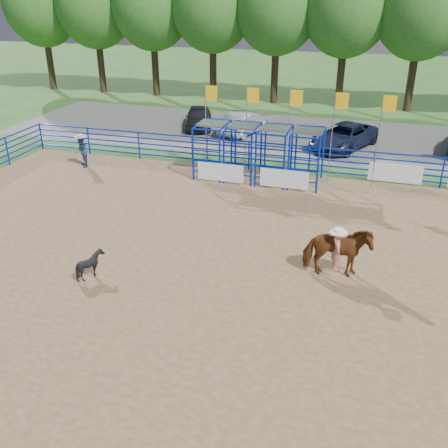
% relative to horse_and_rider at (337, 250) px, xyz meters
% --- Properties ---
extents(ground, '(120.00, 120.00, 0.00)m').
position_rel_horse_and_rider_xyz_m(ground, '(-2.11, -0.90, -0.94)').
color(ground, '#3B6227').
rests_on(ground, ground).
extents(arena_dirt, '(30.00, 20.00, 0.02)m').
position_rel_horse_and_rider_xyz_m(arena_dirt, '(-2.11, -0.90, -0.93)').
color(arena_dirt, olive).
rests_on(arena_dirt, ground).
extents(gravel_strip, '(40.00, 10.00, 0.01)m').
position_rel_horse_and_rider_xyz_m(gravel_strip, '(-2.11, 16.10, -0.94)').
color(gravel_strip, slate).
rests_on(gravel_strip, ground).
extents(horse_and_rider, '(2.19, 1.27, 2.31)m').
position_rel_horse_and_rider_xyz_m(horse_and_rider, '(0.00, 0.00, 0.00)').
color(horse_and_rider, brown).
rests_on(horse_and_rider, arena_dirt).
extents(calf, '(1.02, 0.96, 0.91)m').
position_rel_horse_and_rider_xyz_m(calf, '(-7.39, -2.29, -0.47)').
color(calf, black).
rests_on(calf, arena_dirt).
extents(spectator_cowboy, '(0.95, 0.98, 1.64)m').
position_rel_horse_and_rider_xyz_m(spectator_cowboy, '(-13.31, 7.08, -0.09)').
color(spectator_cowboy, navy).
rests_on(spectator_cowboy, arena_dirt).
extents(car_a, '(2.73, 4.29, 1.36)m').
position_rel_horse_and_rider_xyz_m(car_a, '(-10.21, 16.07, -0.25)').
color(car_a, black).
rests_on(car_a, gravel_strip).
extents(car_b, '(2.72, 4.54, 1.41)m').
position_rel_horse_and_rider_xyz_m(car_b, '(-6.96, 15.66, -0.23)').
color(car_b, gray).
rests_on(car_b, gravel_strip).
extents(car_c, '(4.07, 5.41, 1.37)m').
position_rel_horse_and_rider_xyz_m(car_c, '(-0.86, 14.22, -0.25)').
color(car_c, '#161B38').
rests_on(car_c, gravel_strip).
extents(perimeter_fence, '(30.10, 20.10, 1.50)m').
position_rel_horse_and_rider_xyz_m(perimeter_fence, '(-2.11, -0.90, -0.19)').
color(perimeter_fence, '#0829BC').
rests_on(perimeter_fence, ground).
extents(chute_assembly, '(19.32, 2.41, 4.20)m').
position_rel_horse_and_rider_xyz_m(chute_assembly, '(-4.01, 7.93, 0.32)').
color(chute_assembly, '#0829BC').
rests_on(chute_assembly, ground).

